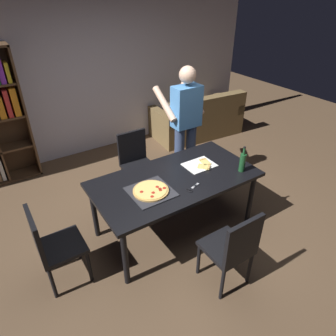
# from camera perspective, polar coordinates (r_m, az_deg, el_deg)

# --- Properties ---
(ground_plane) EXTENTS (12.00, 12.00, 0.00)m
(ground_plane) POSITION_cam_1_polar(r_m,az_deg,el_deg) (3.83, 1.24, -11.22)
(ground_plane) COLOR brown
(back_wall) EXTENTS (6.40, 0.10, 2.80)m
(back_wall) POSITION_cam_1_polar(r_m,az_deg,el_deg) (5.30, -15.31, 17.48)
(back_wall) COLOR #BCB7C6
(back_wall) RESTS_ON ground_plane
(dining_table) EXTENTS (1.87, 0.97, 0.75)m
(dining_table) POSITION_cam_1_polar(r_m,az_deg,el_deg) (3.41, 1.38, -2.78)
(dining_table) COLOR black
(dining_table) RESTS_ON ground_plane
(chair_near_camera) EXTENTS (0.42, 0.42, 0.90)m
(chair_near_camera) POSITION_cam_1_polar(r_m,az_deg,el_deg) (2.96, 12.30, -14.47)
(chair_near_camera) COLOR black
(chair_near_camera) RESTS_ON ground_plane
(chair_far_side) EXTENTS (0.42, 0.42, 0.90)m
(chair_far_side) POSITION_cam_1_polar(r_m,az_deg,el_deg) (4.21, -6.10, 1.60)
(chair_far_side) COLOR black
(chair_far_side) RESTS_ON ground_plane
(chair_left_end) EXTENTS (0.42, 0.42, 0.90)m
(chair_left_end) POSITION_cam_1_polar(r_m,az_deg,el_deg) (3.13, -21.39, -13.29)
(chair_left_end) COLOR black
(chair_left_end) RESTS_ON ground_plane
(couch) EXTENTS (1.76, 0.97, 0.85)m
(couch) POSITION_cam_1_polar(r_m,az_deg,el_deg) (6.00, 5.70, 8.96)
(couch) COLOR brown
(couch) RESTS_ON ground_plane
(person_serving_pizza) EXTENTS (0.55, 0.54, 1.75)m
(person_serving_pizza) POSITION_cam_1_polar(r_m,az_deg,el_deg) (4.13, 3.32, 8.72)
(person_serving_pizza) COLOR #38476B
(person_serving_pizza) RESTS_ON ground_plane
(pepperoni_pizza_on_tray) EXTENTS (0.44, 0.44, 0.04)m
(pepperoni_pizza_on_tray) POSITION_cam_1_polar(r_m,az_deg,el_deg) (3.14, -3.29, -4.37)
(pepperoni_pizza_on_tray) COLOR #2D2D33
(pepperoni_pizza_on_tray) RESTS_ON dining_table
(pizza_slices_on_towel) EXTENTS (0.36, 0.30, 0.03)m
(pizza_slices_on_towel) POSITION_cam_1_polar(r_m,az_deg,el_deg) (3.61, 6.36, 0.63)
(pizza_slices_on_towel) COLOR white
(pizza_slices_on_towel) RESTS_ON dining_table
(wine_bottle) EXTENTS (0.07, 0.07, 0.32)m
(wine_bottle) POSITION_cam_1_polar(r_m,az_deg,el_deg) (3.53, 14.01, 1.12)
(wine_bottle) COLOR #194723
(wine_bottle) RESTS_ON dining_table
(kitchen_scissors) EXTENTS (0.20, 0.11, 0.01)m
(kitchen_scissors) POSITION_cam_1_polar(r_m,az_deg,el_deg) (3.19, 4.47, -3.93)
(kitchen_scissors) COLOR silver
(kitchen_scissors) RESTS_ON dining_table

